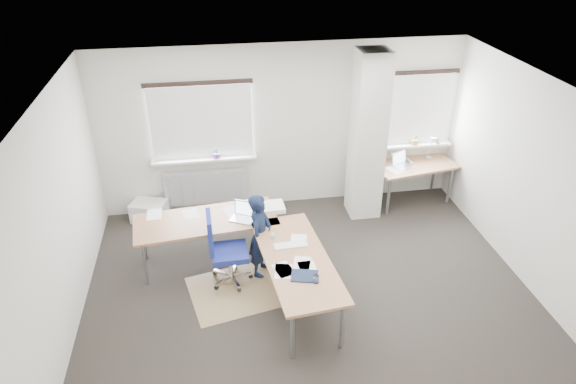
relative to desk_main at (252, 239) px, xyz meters
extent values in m
plane|color=black|center=(0.73, -0.42, -0.69)|extent=(6.00, 6.00, 0.00)
cube|color=beige|center=(0.73, 2.08, 0.71)|extent=(6.00, 0.04, 2.80)
cube|color=beige|center=(0.73, -2.92, 0.71)|extent=(6.00, 0.04, 2.80)
cube|color=beige|center=(-2.27, -0.42, 0.71)|extent=(0.04, 5.00, 2.80)
cube|color=beige|center=(3.73, -0.42, 0.71)|extent=(0.04, 5.00, 2.80)
cube|color=white|center=(0.73, -0.42, 2.11)|extent=(6.00, 5.00, 0.04)
cube|color=beige|center=(2.03, 1.53, 0.70)|extent=(0.50, 0.50, 2.78)
cube|color=white|center=(-0.57, 2.05, 0.91)|extent=(1.60, 0.04, 1.20)
cube|color=white|center=(-0.57, 2.01, 0.91)|extent=(1.60, 0.02, 1.20)
cube|color=white|center=(-0.57, 1.98, 0.29)|extent=(1.70, 0.20, 0.04)
cube|color=white|center=(3.03, 2.05, 0.91)|extent=(1.20, 0.04, 1.20)
cube|color=white|center=(3.03, 2.01, 0.91)|extent=(1.20, 0.02, 1.20)
cube|color=white|center=(3.03, 1.98, 0.29)|extent=(1.30, 0.20, 0.04)
cube|color=silver|center=(-0.57, 2.00, -0.24)|extent=(1.40, 0.10, 0.60)
cylinder|color=#673B83|center=(-0.37, 1.96, 0.35)|extent=(0.12, 0.12, 0.08)
imported|color=#2C6428|center=(-0.37, 1.96, 0.39)|extent=(0.09, 0.06, 0.17)
cylinder|color=#AC6F42|center=(3.03, 1.96, 0.35)|extent=(0.12, 0.12, 0.08)
imported|color=#2C6428|center=(3.03, 1.96, 0.39)|extent=(0.09, 0.07, 0.17)
cube|color=#977B52|center=(-0.25, -0.21, -0.69)|extent=(1.44, 1.29, 0.01)
cube|color=white|center=(-1.55, 1.83, -0.53)|extent=(0.65, 0.55, 0.33)
cube|color=brown|center=(-0.60, 0.53, 0.02)|extent=(2.07, 1.00, 0.04)
cube|color=brown|center=(0.51, -0.56, 0.02)|extent=(1.00, 2.07, 0.04)
cylinder|color=gray|center=(-1.47, 0.15, -0.35)|extent=(0.05, 0.05, 0.69)
cylinder|color=gray|center=(-1.53, 0.74, -0.35)|extent=(0.05, 0.05, 0.69)
cylinder|color=gray|center=(0.26, 0.92, -0.35)|extent=(0.05, 0.05, 0.69)
cylinder|color=gray|center=(0.30, -1.48, -0.35)|extent=(0.05, 0.05, 0.69)
cylinder|color=gray|center=(0.90, -1.42, -0.35)|extent=(0.05, 0.05, 0.69)
cylinder|color=gray|center=(0.72, 0.37, -0.35)|extent=(0.05, 0.05, 0.69)
cube|color=#B7B7BC|center=(-0.09, 0.45, 0.05)|extent=(0.40, 0.36, 0.01)
cube|color=#B7B7BC|center=(-0.03, 0.55, 0.16)|extent=(0.31, 0.19, 0.22)
cube|color=silver|center=(-0.03, 0.55, 0.16)|extent=(0.27, 0.16, 0.19)
cube|color=white|center=(0.48, -0.29, 0.05)|extent=(0.45, 0.16, 0.02)
cube|color=#131C34|center=(0.54, -0.94, 0.05)|extent=(0.37, 0.31, 0.01)
cube|color=white|center=(0.31, 0.66, 0.07)|extent=(0.46, 0.34, 0.07)
imported|color=white|center=(0.28, -0.08, 0.07)|extent=(0.09, 0.09, 0.07)
cylinder|color=silver|center=(0.66, -1.07, 0.09)|extent=(0.07, 0.07, 0.10)
cube|color=brown|center=(2.98, 1.73, 0.02)|extent=(1.50, 0.93, 0.04)
cylinder|color=gray|center=(2.43, 1.38, -0.35)|extent=(0.05, 0.05, 0.69)
cylinder|color=gray|center=(3.61, 1.59, -0.35)|extent=(0.05, 0.05, 0.69)
cylinder|color=gray|center=(2.34, 1.88, -0.35)|extent=(0.05, 0.05, 0.69)
cylinder|color=gray|center=(3.53, 2.08, -0.35)|extent=(0.05, 0.05, 0.69)
cube|color=#B7B7BC|center=(2.76, 1.68, 0.05)|extent=(0.40, 0.36, 0.01)
cube|color=#B7B7BC|center=(2.70, 1.79, 0.16)|extent=(0.31, 0.20, 0.22)
cube|color=silver|center=(2.70, 1.79, 0.16)|extent=(0.27, 0.17, 0.19)
cylinder|color=silver|center=(3.32, 1.94, 0.05)|extent=(0.10, 0.10, 0.02)
cylinder|color=silver|center=(3.32, 1.94, 0.24)|extent=(0.02, 0.16, 0.38)
cylinder|color=silver|center=(3.32, 1.82, 0.46)|extent=(0.02, 0.29, 0.13)
cone|color=silver|center=(3.32, 1.68, 0.44)|extent=(0.14, 0.16, 0.17)
cube|color=navy|center=(-0.31, 0.03, -0.21)|extent=(0.49, 0.49, 0.08)
cube|color=navy|center=(-0.55, 0.02, 0.15)|extent=(0.07, 0.42, 0.53)
cylinder|color=silver|center=(-0.31, 0.03, -0.41)|extent=(0.06, 0.06, 0.36)
cylinder|color=black|center=(-0.04, 0.03, -0.66)|extent=(0.06, 0.03, 0.06)
cylinder|color=black|center=(-0.23, 0.29, -0.66)|extent=(0.05, 0.07, 0.06)
cylinder|color=black|center=(-0.53, 0.18, -0.66)|extent=(0.07, 0.06, 0.06)
cylinder|color=black|center=(-0.53, -0.14, -0.66)|extent=(0.07, 0.06, 0.06)
cylinder|color=black|center=(-0.22, -0.23, -0.66)|extent=(0.05, 0.07, 0.06)
imported|color=black|center=(0.13, 0.16, -0.06)|extent=(0.47, 0.55, 1.26)
camera|label=1|loc=(-0.43, -5.70, 3.97)|focal=32.00mm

